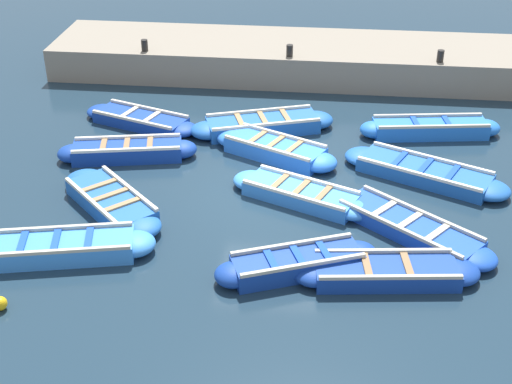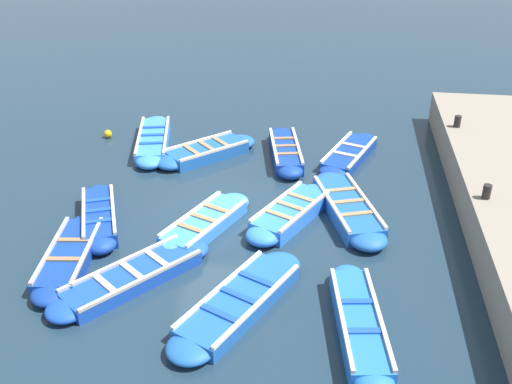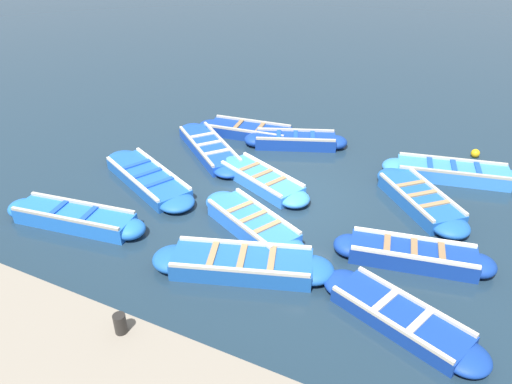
# 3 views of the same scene
# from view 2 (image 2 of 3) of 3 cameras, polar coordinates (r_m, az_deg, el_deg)

# --- Properties ---
(ground_plane) EXTENTS (120.00, 120.00, 0.00)m
(ground_plane) POSITION_cam_2_polar(r_m,az_deg,el_deg) (15.47, -2.88, -2.27)
(ground_plane) COLOR #1C303F
(boat_centre) EXTENTS (1.99, 3.53, 0.37)m
(boat_centre) POSITION_cam_2_polar(r_m,az_deg,el_deg) (18.58, 8.87, 3.54)
(boat_centre) COLOR navy
(boat_centre) RESTS_ON ground
(boat_drifting) EXTENTS (2.61, 4.07, 0.39)m
(boat_drifting) POSITION_cam_2_polar(r_m,az_deg,el_deg) (12.35, -1.62, -10.47)
(boat_drifting) COLOR #1E59AD
(boat_drifting) RESTS_ON ground
(boat_near_quay) EXTENTS (1.27, 3.64, 0.40)m
(boat_near_quay) POSITION_cam_2_polar(r_m,az_deg,el_deg) (14.29, -17.29, -5.82)
(boat_near_quay) COLOR navy
(boat_near_quay) RESTS_ON ground
(boat_far_corner) EXTENTS (1.28, 3.81, 0.46)m
(boat_far_corner) POSITION_cam_2_polar(r_m,az_deg,el_deg) (11.95, 9.82, -12.30)
(boat_far_corner) COLOR blue
(boat_far_corner) RESTS_ON ground
(boat_end_of_row) EXTENTS (3.11, 3.05, 0.42)m
(boat_end_of_row) POSITION_cam_2_polar(r_m,az_deg,el_deg) (18.56, -4.69, 3.86)
(boat_end_of_row) COLOR #1E59AD
(boat_end_of_row) RESTS_ON ground
(boat_outer_left) EXTENTS (1.66, 3.98, 0.44)m
(boat_outer_left) POSITION_cam_2_polar(r_m,az_deg,el_deg) (19.51, -9.75, 4.85)
(boat_outer_left) COLOR #3884E0
(boat_outer_left) RESTS_ON ground
(boat_tucked) EXTENTS (2.14, 3.99, 0.45)m
(boat_tucked) POSITION_cam_2_polar(r_m,az_deg,el_deg) (15.58, 8.72, -1.53)
(boat_tucked) COLOR #1E59AD
(boat_tucked) RESTS_ON ground
(boat_bow_out) EXTENTS (1.40, 3.53, 0.45)m
(boat_bow_out) POSITION_cam_2_polar(r_m,az_deg,el_deg) (18.47, 2.83, 3.85)
(boat_bow_out) COLOR navy
(boat_bow_out) RESTS_ON ground
(boat_inner_gap) EXTENTS (2.26, 3.41, 0.46)m
(boat_inner_gap) POSITION_cam_2_polar(r_m,az_deg,el_deg) (15.20, 3.33, -2.02)
(boat_inner_gap) COLOR blue
(boat_inner_gap) RESTS_ON ground
(boat_mid_row) EXTENTS (2.13, 3.46, 0.39)m
(boat_mid_row) POSITION_cam_2_polar(r_m,az_deg,el_deg) (14.85, -4.94, -3.05)
(boat_mid_row) COLOR #3884E0
(boat_mid_row) RESTS_ON ground
(boat_broadside) EXTENTS (1.90, 3.30, 0.44)m
(boat_broadside) POSITION_cam_2_polar(r_m,az_deg,el_deg) (15.54, -14.69, -2.32)
(boat_broadside) COLOR navy
(boat_broadside) RESTS_ON ground
(boat_outer_right) EXTENTS (3.16, 3.63, 0.37)m
(boat_outer_right) POSITION_cam_2_polar(r_m,az_deg,el_deg) (13.30, -11.66, -7.93)
(boat_outer_right) COLOR #1947B7
(boat_outer_right) RESTS_ON ground
(bollard_north) EXTENTS (0.20, 0.20, 0.35)m
(bollard_north) POSITION_cam_2_polar(r_m,az_deg,el_deg) (19.08, 18.64, 6.39)
(bollard_north) COLOR black
(bollard_north) RESTS_ON quay_wall
(bollard_mid_north) EXTENTS (0.20, 0.20, 0.35)m
(bollard_mid_north) POSITION_cam_2_polar(r_m,az_deg,el_deg) (15.13, 21.13, 0.03)
(bollard_mid_north) COLOR black
(bollard_mid_north) RESTS_ON quay_wall
(buoy_orange_near) EXTENTS (0.26, 0.26, 0.26)m
(buoy_orange_near) POSITION_cam_2_polar(r_m,az_deg,el_deg) (20.48, -13.92, 5.40)
(buoy_orange_near) COLOR #EAB214
(buoy_orange_near) RESTS_ON ground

